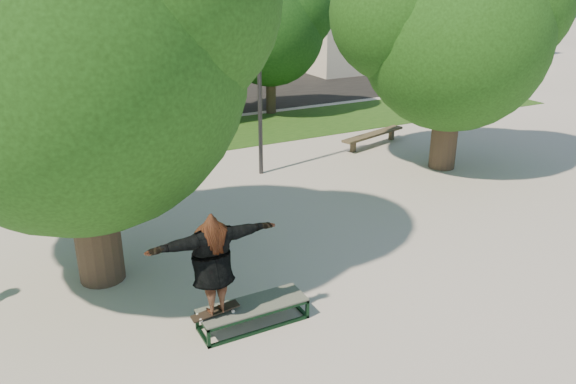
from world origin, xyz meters
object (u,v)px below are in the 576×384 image
bench (373,135)px  tree_right (452,25)px  tree_left (64,39)px  car_dark (48,91)px  car_grey (127,85)px  car_silver_b (166,88)px  grind_box (253,314)px  lamppost (259,63)px

bench → tree_right: bearing=-97.1°
tree_left → car_dark: bearing=87.0°
car_grey → car_dark: bearing=176.8°
tree_right → car_silver_b: size_ratio=1.44×
grind_box → car_grey: bearing=83.4°
bench → car_grey: size_ratio=0.54×
car_dark → bench: bearing=-39.1°
bench → car_dark: bearing=114.0°
grind_box → tree_right: bearing=30.2°
tree_left → lamppost: 6.70m
tree_right → grind_box: tree_right is taller
lamppost → car_silver_b: (0.26, 10.47, -2.50)m
tree_left → lamppost: tree_left is taller
grind_box → car_dark: bearing=93.8°
bench → car_silver_b: size_ratio=0.62×
lamppost → bench: lamppost is taller
grind_box → bench: bench is taller
grind_box → car_grey: car_grey is taller
car_silver_b → tree_left: bearing=-103.8°
tree_left → lamppost: size_ratio=1.16×
grind_box → bench: (7.78, 7.46, 0.17)m
lamppost → car_grey: 11.81m
car_silver_b → tree_right: bearing=-62.1°
tree_left → bench: tree_left is taller
tree_left → tree_right: tree_left is taller
bench → car_dark: (-8.98, 10.72, 0.42)m
car_dark → car_silver_b: bearing=-1.3°
tree_left → car_silver_b: 15.87m
bench → car_dark: size_ratio=0.59×
car_dark → car_silver_b: 4.85m
lamppost → grind_box: 8.01m
tree_left → car_silver_b: bearing=68.9°
tree_right → bench: 4.63m
tree_left → car_silver_b: (5.55, 14.38, -3.77)m
car_dark → car_grey: 3.30m
tree_right → grind_box: 10.25m
tree_right → lamppost: 5.36m
tree_left → car_grey: tree_left is taller
lamppost → car_dark: lamppost is taller
lamppost → grind_box: size_ratio=3.39×
tree_left → car_dark: 15.85m
lamppost → car_grey: size_ratio=1.18×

